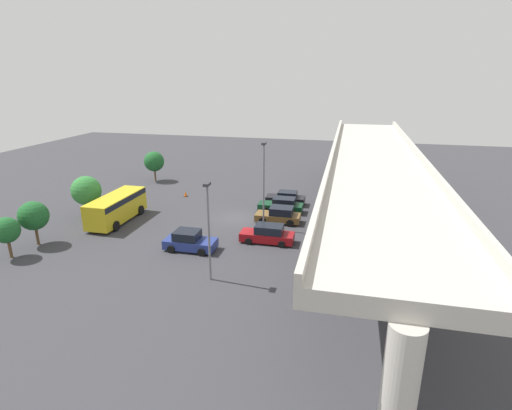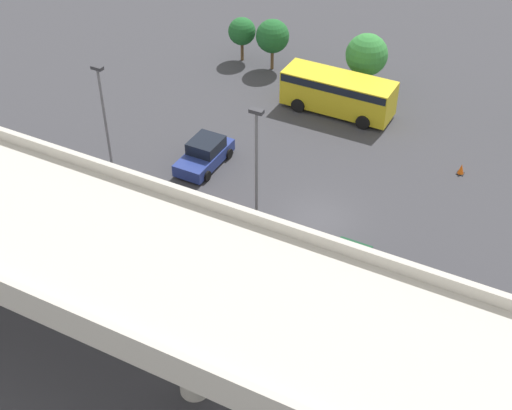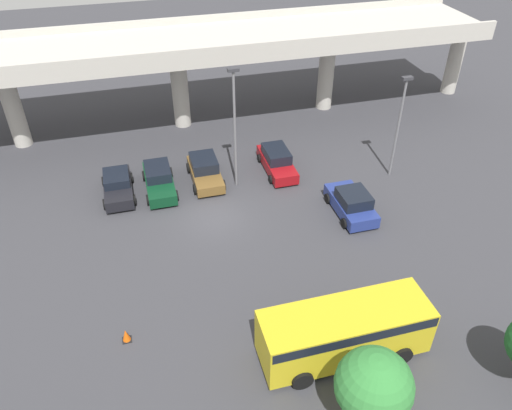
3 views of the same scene
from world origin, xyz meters
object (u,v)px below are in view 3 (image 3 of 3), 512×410
parked_car_0 (118,186)px  shuttle_bus (345,329)px  tree_front_centre (374,386)px  parked_car_3 (277,161)px  lamp_post_near_aisle (235,121)px  lamp_post_mid_lot (399,120)px  parked_car_2 (205,170)px  traffic_cone (126,336)px  parked_car_4 (352,203)px  parked_car_1 (159,180)px

parked_car_0 → shuttle_bus: 18.38m
parked_car_0 → tree_front_centre: 21.47m
parked_car_3 → lamp_post_near_aisle: bearing=-71.6°
lamp_post_mid_lot → parked_car_3: bearing=160.4°
parked_car_0 → parked_car_2: (5.94, 0.24, 0.03)m
tree_front_centre → traffic_cone: size_ratio=6.21×
parked_car_3 → parked_car_0: bearing=-89.3°
parked_car_3 → lamp_post_near_aisle: (-3.25, -1.08, 4.12)m
parked_car_4 → shuttle_bus: size_ratio=0.56×
shuttle_bus → tree_front_centre: 3.92m
lamp_post_near_aisle → lamp_post_mid_lot: bearing=-8.5°
parked_car_4 → lamp_post_near_aisle: bearing=51.1°
parked_car_0 → parked_car_2: 5.95m
shuttle_bus → lamp_post_near_aisle: size_ratio=0.92×
parked_car_4 → traffic_cone: 15.83m
parked_car_3 → shuttle_bus: (-1.80, -15.94, 0.86)m
parked_car_0 → traffic_cone: size_ratio=6.27×
parked_car_2 → shuttle_bus: size_ratio=0.58×
parked_car_0 → parked_car_3: 11.15m
parked_car_0 → lamp_post_near_aisle: size_ratio=0.52×
parked_car_4 → traffic_cone: size_ratio=6.23×
parked_car_3 → traffic_cone: size_ratio=6.78×
parked_car_3 → lamp_post_near_aisle: size_ratio=0.57×
parked_car_3 → shuttle_bus: 16.07m
parked_car_4 → lamp_post_near_aisle: (-6.29, 5.08, 4.11)m
tree_front_centre → traffic_cone: 11.75m
parked_car_0 → parked_car_2: bearing=92.4°
shuttle_bus → traffic_cone: shuttle_bus is taller
lamp_post_near_aisle → traffic_cone: bearing=-125.4°
parked_car_1 → parked_car_4: 12.91m
lamp_post_mid_lot → traffic_cone: lamp_post_mid_lot is taller
parked_car_2 → tree_front_centre: 20.03m
parked_car_0 → shuttle_bus: size_ratio=0.57×
traffic_cone → lamp_post_near_aisle: bearing=54.6°
parked_car_1 → traffic_cone: (-3.01, -12.41, -0.42)m
parked_car_3 → tree_front_centre: size_ratio=1.09×
tree_front_centre → parked_car_3: bearing=83.2°
tree_front_centre → parked_car_4: bearing=68.2°
parked_car_2 → lamp_post_near_aisle: bearing=58.7°
parked_car_3 → lamp_post_mid_lot: 8.81m
parked_car_4 → tree_front_centre: size_ratio=1.00×
shuttle_bus → lamp_post_near_aisle: 15.28m
parked_car_2 → parked_car_4: bearing=52.8°
parked_car_0 → parked_car_4: bearing=67.0°
parked_car_2 → lamp_post_near_aisle: size_ratio=0.54×
parked_car_0 → parked_car_3: bearing=90.7°
parked_car_2 → parked_car_3: bearing=88.9°
parked_car_0 → parked_car_4: parked_car_4 is taller
parked_car_2 → tree_front_centre: size_ratio=1.03×
parked_car_3 → tree_front_centre: bearing=-6.8°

